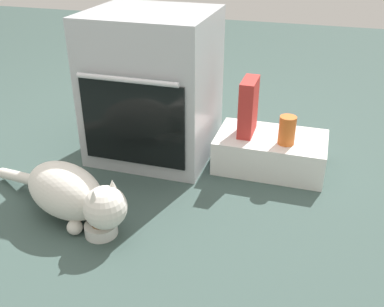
# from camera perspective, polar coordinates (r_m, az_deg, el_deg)

# --- Properties ---
(ground) EXTENTS (8.00, 8.00, 0.00)m
(ground) POSITION_cam_1_polar(r_m,az_deg,el_deg) (2.10, -7.86, -4.62)
(ground) COLOR #384C47
(oven) EXTENTS (0.60, 0.59, 0.75)m
(oven) POSITION_cam_1_polar(r_m,az_deg,el_deg) (2.28, -5.06, 8.67)
(oven) COLOR #B7BABF
(oven) RESTS_ON ground
(pantry_cabinet) EXTENTS (0.54, 0.33, 0.17)m
(pantry_cabinet) POSITION_cam_1_polar(r_m,az_deg,el_deg) (2.26, 10.14, 0.20)
(pantry_cabinet) COLOR white
(pantry_cabinet) RESTS_ON ground
(food_bowl) EXTENTS (0.13, 0.13, 0.08)m
(food_bowl) POSITION_cam_1_polar(r_m,az_deg,el_deg) (1.83, -11.73, -9.44)
(food_bowl) COLOR white
(food_bowl) RESTS_ON ground
(cat) EXTENTS (0.80, 0.37, 0.25)m
(cat) POSITION_cam_1_polar(r_m,az_deg,el_deg) (1.88, -15.37, -5.01)
(cat) COLOR silver
(cat) RESTS_ON ground
(sauce_jar) EXTENTS (0.08, 0.08, 0.14)m
(sauce_jar) POSITION_cam_1_polar(r_m,az_deg,el_deg) (2.13, 12.24, 2.96)
(sauce_jar) COLOR #D16023
(sauce_jar) RESTS_ON pantry_cabinet
(cereal_box) EXTENTS (0.07, 0.18, 0.28)m
(cereal_box) POSITION_cam_1_polar(r_m,az_deg,el_deg) (2.18, 7.33, 6.02)
(cereal_box) COLOR #B72D28
(cereal_box) RESTS_ON pantry_cabinet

